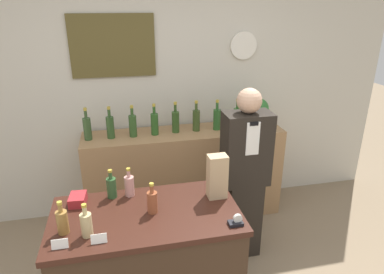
{
  "coord_description": "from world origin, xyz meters",
  "views": [
    {
      "loc": [
        -0.4,
        -1.49,
        2.2
      ],
      "look_at": [
        0.17,
        1.07,
        1.16
      ],
      "focal_mm": 32.0,
      "sensor_mm": 36.0,
      "label": 1
    }
  ],
  "objects_px": {
    "shopkeeper": "(245,177)",
    "potted_plant": "(258,112)",
    "paper_bag": "(217,176)",
    "tape_dispenser": "(236,221)"
  },
  "relations": [
    {
      "from": "potted_plant",
      "to": "paper_bag",
      "type": "xyz_separation_m",
      "value": [
        -0.78,
        -1.15,
        -0.07
      ]
    },
    {
      "from": "shopkeeper",
      "to": "potted_plant",
      "type": "bearing_deg",
      "value": 60.8
    },
    {
      "from": "shopkeeper",
      "to": "potted_plant",
      "type": "relative_size",
      "value": 4.99
    },
    {
      "from": "paper_bag",
      "to": "shopkeeper",
      "type": "bearing_deg",
      "value": 49.66
    },
    {
      "from": "shopkeeper",
      "to": "potted_plant",
      "type": "distance_m",
      "value": 0.87
    },
    {
      "from": "potted_plant",
      "to": "paper_bag",
      "type": "height_order",
      "value": "potted_plant"
    },
    {
      "from": "shopkeeper",
      "to": "potted_plant",
      "type": "height_order",
      "value": "shopkeeper"
    },
    {
      "from": "tape_dispenser",
      "to": "shopkeeper",
      "type": "bearing_deg",
      "value": 65.43
    },
    {
      "from": "shopkeeper",
      "to": "tape_dispenser",
      "type": "bearing_deg",
      "value": -114.57
    },
    {
      "from": "shopkeeper",
      "to": "tape_dispenser",
      "type": "relative_size",
      "value": 17.43
    }
  ]
}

